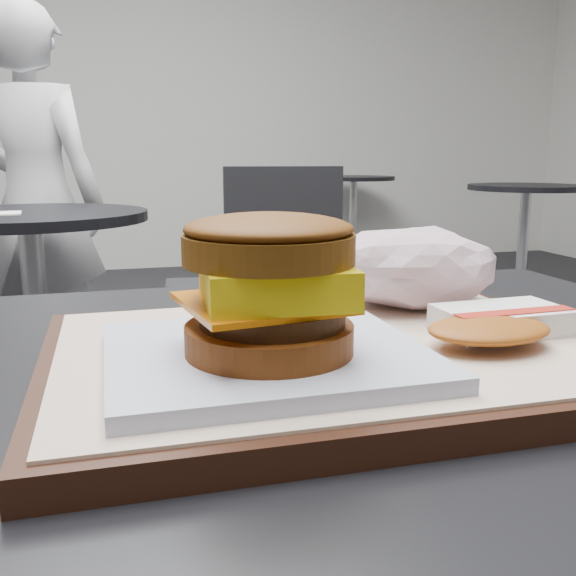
{
  "coord_description": "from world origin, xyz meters",
  "views": [
    {
      "loc": [
        -0.12,
        -0.41,
        0.91
      ],
      "look_at": [
        -0.01,
        -0.04,
        0.83
      ],
      "focal_mm": 40.0,
      "sensor_mm": 36.0,
      "label": 1
    }
  ],
  "objects_px": {
    "crumpled_wrapper": "(411,267)",
    "patron": "(36,204)",
    "serving_tray": "(332,357)",
    "neighbor_table": "(34,277)",
    "breakfast_sandwich": "(269,303)",
    "hash_brown": "(496,324)",
    "neighbor_chair": "(249,278)"
  },
  "relations": [
    {
      "from": "crumpled_wrapper",
      "to": "patron",
      "type": "distance_m",
      "value": 2.22
    },
    {
      "from": "serving_tray",
      "to": "neighbor_table",
      "type": "xyz_separation_m",
      "value": [
        -0.38,
        1.67,
        -0.23
      ]
    },
    {
      "from": "breakfast_sandwich",
      "to": "crumpled_wrapper",
      "type": "relative_size",
      "value": 1.28
    },
    {
      "from": "hash_brown",
      "to": "neighbor_table",
      "type": "xyz_separation_m",
      "value": [
        -0.49,
        1.69,
        -0.25
      ]
    },
    {
      "from": "serving_tray",
      "to": "hash_brown",
      "type": "bearing_deg",
      "value": -10.6
    },
    {
      "from": "serving_tray",
      "to": "patron",
      "type": "bearing_deg",
      "value": 100.35
    },
    {
      "from": "crumpled_wrapper",
      "to": "neighbor_chair",
      "type": "distance_m",
      "value": 1.64
    },
    {
      "from": "serving_tray",
      "to": "hash_brown",
      "type": "xyz_separation_m",
      "value": [
        0.11,
        -0.02,
        0.02
      ]
    },
    {
      "from": "serving_tray",
      "to": "breakfast_sandwich",
      "type": "xyz_separation_m",
      "value": [
        -0.05,
        -0.04,
        0.05
      ]
    },
    {
      "from": "neighbor_chair",
      "to": "patron",
      "type": "xyz_separation_m",
      "value": [
        -0.71,
        0.56,
        0.22
      ]
    },
    {
      "from": "neighbor_table",
      "to": "crumpled_wrapper",
      "type": "bearing_deg",
      "value": -73.18
    },
    {
      "from": "crumpled_wrapper",
      "to": "patron",
      "type": "relative_size",
      "value": 0.1
    },
    {
      "from": "breakfast_sandwich",
      "to": "patron",
      "type": "relative_size",
      "value": 0.13
    },
    {
      "from": "breakfast_sandwich",
      "to": "neighbor_table",
      "type": "bearing_deg",
      "value": 100.72
    },
    {
      "from": "serving_tray",
      "to": "breakfast_sandwich",
      "type": "distance_m",
      "value": 0.08
    },
    {
      "from": "patron",
      "to": "neighbor_chair",
      "type": "bearing_deg",
      "value": 166.17
    },
    {
      "from": "neighbor_table",
      "to": "patron",
      "type": "distance_m",
      "value": 0.61
    },
    {
      "from": "hash_brown",
      "to": "serving_tray",
      "type": "bearing_deg",
      "value": 169.4
    },
    {
      "from": "breakfast_sandwich",
      "to": "hash_brown",
      "type": "height_order",
      "value": "breakfast_sandwich"
    },
    {
      "from": "patron",
      "to": "crumpled_wrapper",
      "type": "bearing_deg",
      "value": 127.86
    },
    {
      "from": "neighbor_table",
      "to": "breakfast_sandwich",
      "type": "bearing_deg",
      "value": -79.28
    },
    {
      "from": "serving_tray",
      "to": "hash_brown",
      "type": "distance_m",
      "value": 0.12
    },
    {
      "from": "serving_tray",
      "to": "crumpled_wrapper",
      "type": "bearing_deg",
      "value": 41.17
    },
    {
      "from": "serving_tray",
      "to": "hash_brown",
      "type": "height_order",
      "value": "hash_brown"
    },
    {
      "from": "neighbor_table",
      "to": "neighbor_chair",
      "type": "bearing_deg",
      "value": 1.39
    },
    {
      "from": "breakfast_sandwich",
      "to": "neighbor_chair",
      "type": "height_order",
      "value": "breakfast_sandwich"
    },
    {
      "from": "neighbor_table",
      "to": "neighbor_chair",
      "type": "height_order",
      "value": "neighbor_chair"
    },
    {
      "from": "breakfast_sandwich",
      "to": "hash_brown",
      "type": "bearing_deg",
      "value": 5.6
    },
    {
      "from": "patron",
      "to": "breakfast_sandwich",
      "type": "bearing_deg",
      "value": 123.4
    },
    {
      "from": "hash_brown",
      "to": "neighbor_chair",
      "type": "height_order",
      "value": "neighbor_chair"
    },
    {
      "from": "breakfast_sandwich",
      "to": "crumpled_wrapper",
      "type": "distance_m",
      "value": 0.2
    },
    {
      "from": "serving_tray",
      "to": "neighbor_chair",
      "type": "distance_m",
      "value": 1.73
    }
  ]
}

